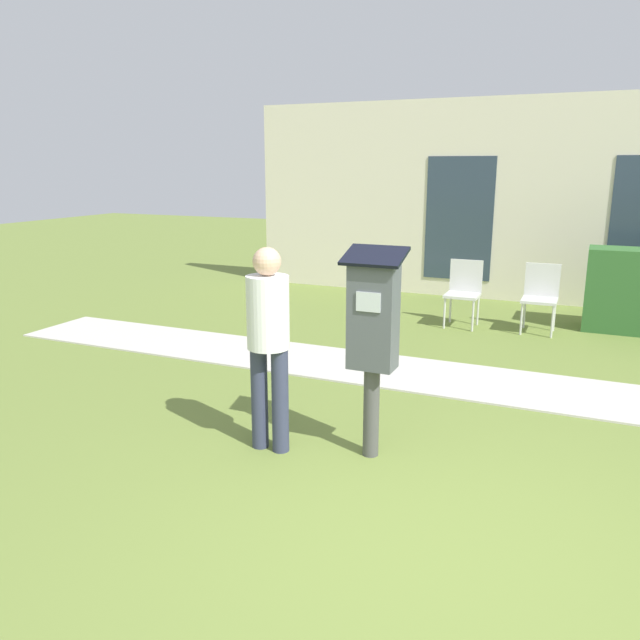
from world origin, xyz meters
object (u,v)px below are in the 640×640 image
(person_standing, at_px, (268,334))
(outdoor_chair_middle, at_px, (541,292))
(parking_meter, at_px, (373,326))
(outdoor_chair_left, at_px, (464,288))

(person_standing, bearing_deg, outdoor_chair_middle, 88.78)
(parking_meter, xyz_separation_m, outdoor_chair_middle, (0.84, 4.37, -0.49))
(person_standing, xyz_separation_m, outdoor_chair_middle, (1.59, 4.58, -0.40))
(outdoor_chair_middle, bearing_deg, outdoor_chair_left, -159.88)
(outdoor_chair_left, bearing_deg, outdoor_chair_middle, 3.65)
(outdoor_chair_left, bearing_deg, person_standing, -98.51)
(outdoor_chair_middle, bearing_deg, parking_meter, -85.31)
(parking_meter, distance_m, outdoor_chair_middle, 4.48)
(person_standing, bearing_deg, parking_meter, 33.51)
(parking_meter, xyz_separation_m, outdoor_chair_left, (-0.15, 4.29, -0.49))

